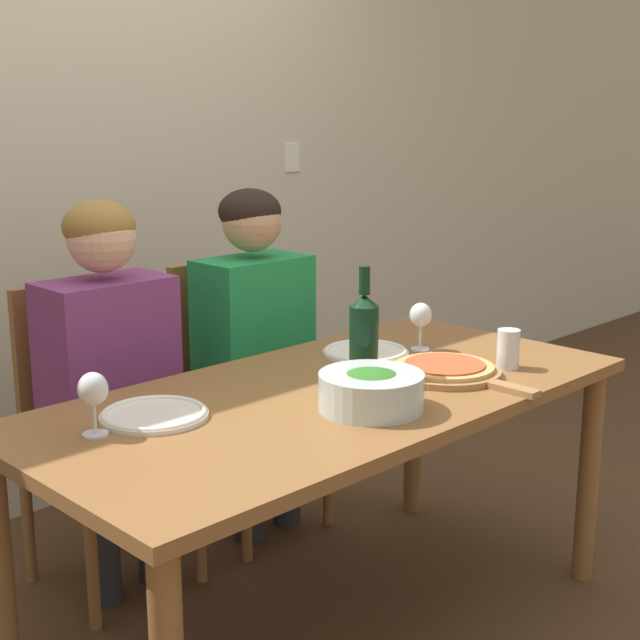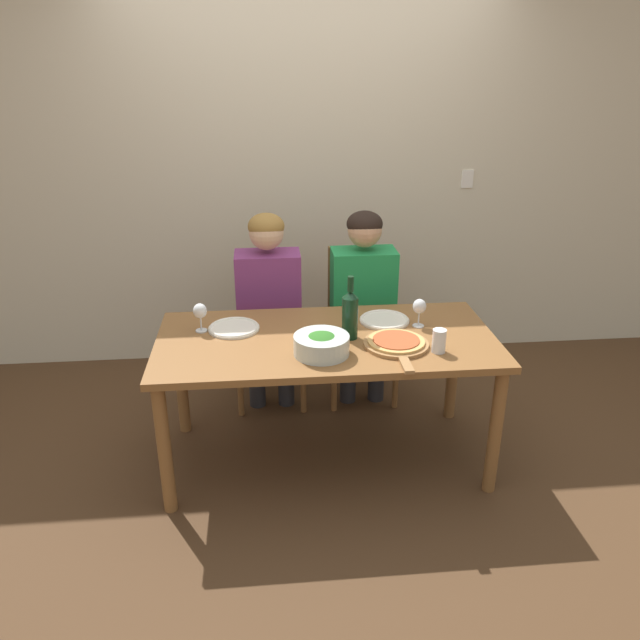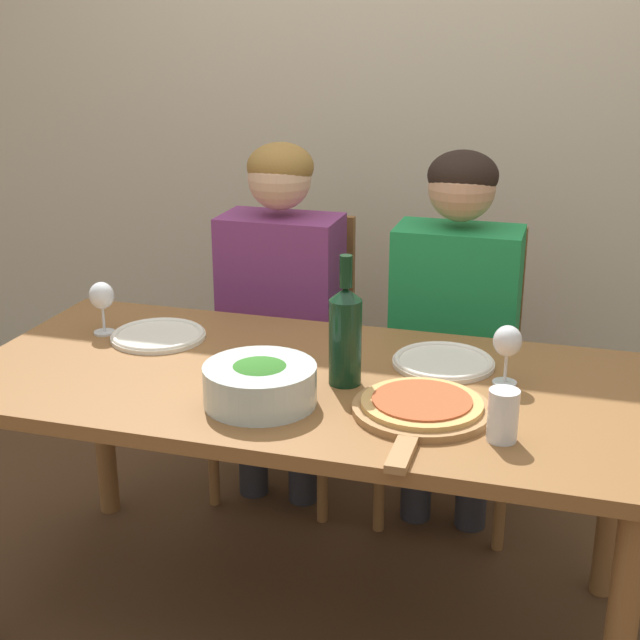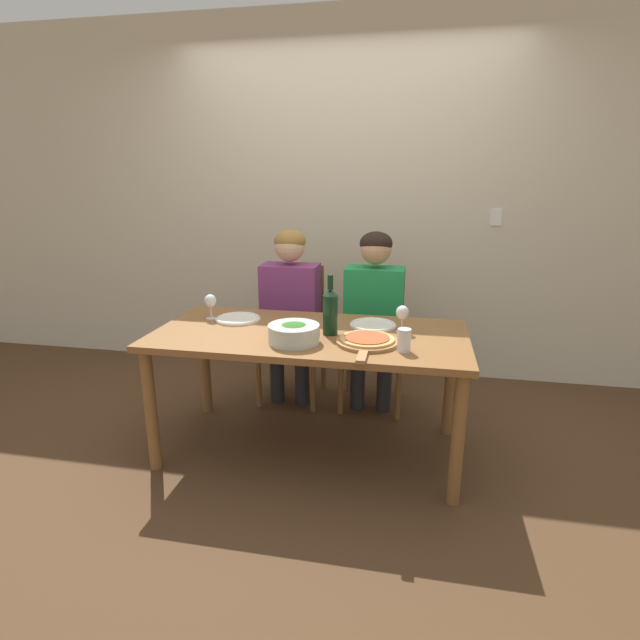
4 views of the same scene
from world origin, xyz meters
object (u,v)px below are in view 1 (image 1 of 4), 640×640
dinner_plate_right (366,352)px  water_tumbler (508,349)px  dinner_plate_left (154,414)px  chair_left (95,427)px  wine_glass_left (93,392)px  chair_right (237,389)px  pizza_on_board (447,370)px  broccoli_bowl (371,391)px  person_woman (111,364)px  person_man (257,331)px  wine_bottle (364,336)px  wine_glass_right (421,317)px

dinner_plate_right → water_tumbler: water_tumbler is taller
dinner_plate_left → water_tumbler: bearing=-20.1°
chair_left → dinner_plate_left: 0.68m
dinner_plate_right → wine_glass_left: (-0.96, -0.03, 0.10)m
chair_right → dinner_plate_left: size_ratio=3.55×
chair_left → pizza_on_board: bearing=-55.9°
wine_glass_left → broccoli_bowl: bearing=-28.7°
person_woman → broccoli_bowl: person_woman is taller
person_man → dinner_plate_right: (0.04, -0.46, 0.01)m
dinner_plate_right → water_tumbler: bearing=-64.4°
person_man → dinner_plate_right: person_man is taller
chair_right → broccoli_bowl: bearing=-109.6°
broccoli_bowl → wine_bottle: bearing=47.1°
chair_right → broccoli_bowl: (-0.33, -0.94, 0.28)m
broccoli_bowl → person_man: bearing=67.9°
dinner_plate_left → dinner_plate_right: 0.79m
wine_glass_left → water_tumbler: 1.20m
person_man → chair_right: bearing=90.0°
chair_right → person_woman: bearing=-168.5°
person_woman → dinner_plate_right: size_ratio=4.56×
person_woman → person_man: 0.57m
chair_right → wine_glass_left: 1.16m
wine_bottle → wine_glass_right: wine_bottle is taller
person_woman → wine_glass_left: bearing=-125.2°
person_woman → person_man: (0.57, 0.00, 0.00)m
chair_left → person_woman: (-0.00, -0.12, 0.23)m
dinner_plate_left → dinner_plate_right: bearing=2.1°
water_tumbler → dinner_plate_left: bearing=159.9°
wine_glass_right → chair_right: bearing=106.9°
dinner_plate_left → wine_glass_right: wine_glass_right is taller
pizza_on_board → chair_right: bearing=92.3°
chair_left → broccoli_bowl: 1.00m
dinner_plate_right → wine_bottle: bearing=-138.9°
chair_left → person_man: 0.62m
wine_bottle → broccoli_bowl: 0.25m
chair_left → person_woman: person_woman is taller
chair_left → broccoli_bowl: (0.23, -0.94, 0.28)m
chair_left → wine_glass_right: chair_left is taller
chair_right → wine_bottle: size_ratio=2.88×
broccoli_bowl → person_woman: bearing=105.9°
dinner_plate_right → wine_glass_right: bearing=-26.2°
person_woman → water_tumbler: bearing=-47.1°
chair_right → wine_glass_right: (0.20, -0.66, 0.33)m
water_tumbler → wine_bottle: bearing=153.2°
wine_glass_right → dinner_plate_right: bearing=153.8°
person_woman → water_tumbler: person_woman is taller
chair_right → wine_glass_right: 0.77m
person_woman → wine_bottle: 0.77m
person_woman → water_tumbler: (0.79, -0.85, 0.06)m
dinner_plate_right → wine_glass_right: (0.16, -0.08, 0.10)m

